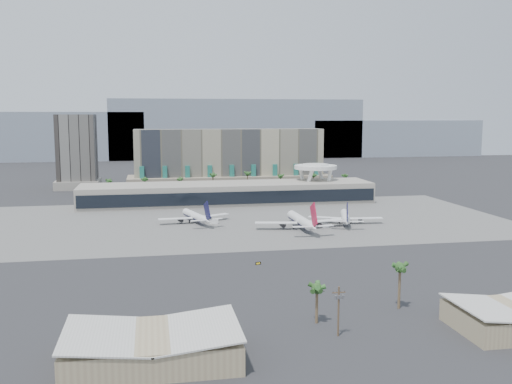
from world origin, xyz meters
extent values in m
plane|color=#232326|center=(0.00, 0.00, 0.00)|extent=(900.00, 900.00, 0.00)
cube|color=#5B5B59|center=(0.00, 55.00, 0.03)|extent=(260.00, 130.00, 0.06)
cube|color=gray|center=(-180.00, 470.00, 27.50)|extent=(260.00, 60.00, 55.00)
cube|color=gray|center=(60.00, 470.00, 35.00)|extent=(300.00, 60.00, 70.00)
cube|color=gray|center=(260.00, 470.00, 22.50)|extent=(220.00, 60.00, 45.00)
cube|color=tan|center=(10.00, 175.00, 21.00)|extent=(130.00, 22.00, 42.00)
cube|color=tan|center=(10.00, 173.00, 5.00)|extent=(140.00, 30.00, 10.00)
cube|color=#206F62|center=(-50.00, 163.00, 9.00)|extent=(3.00, 2.00, 18.00)
cube|color=#206F62|center=(-35.00, 163.00, 9.00)|extent=(3.00, 2.00, 18.00)
cube|color=#206F62|center=(-20.00, 163.00, 9.00)|extent=(3.00, 2.00, 18.00)
cube|color=#206F62|center=(-5.00, 163.00, 9.00)|extent=(3.00, 2.00, 18.00)
cube|color=#206F62|center=(10.00, 163.00, 9.00)|extent=(3.00, 2.00, 18.00)
cube|color=#206F62|center=(25.00, 163.00, 9.00)|extent=(3.00, 2.00, 18.00)
cube|color=#206F62|center=(40.00, 163.00, 9.00)|extent=(3.00, 2.00, 18.00)
cube|color=#206F62|center=(55.00, 163.00, 9.00)|extent=(3.00, 2.00, 18.00)
cube|color=#206F62|center=(70.00, 163.00, 9.00)|extent=(3.00, 2.00, 18.00)
cube|color=black|center=(-95.00, 200.00, 26.00)|extent=(26.00, 26.00, 52.00)
cube|color=#B0A99A|center=(-95.00, 200.00, 3.00)|extent=(30.00, 30.00, 6.00)
cube|color=#B0A99A|center=(0.00, 110.00, 6.00)|extent=(170.00, 32.00, 12.00)
cube|color=black|center=(0.00, 93.80, 5.50)|extent=(168.00, 0.60, 7.00)
cube|color=black|center=(0.00, 110.00, 13.25)|extent=(170.00, 12.00, 2.50)
cylinder|color=white|center=(61.36, 122.36, 11.00)|extent=(6.98, 6.99, 21.89)
cylinder|color=white|center=(48.64, 122.36, 11.00)|extent=(6.98, 6.99, 21.89)
cylinder|color=white|center=(48.64, 109.64, 11.00)|extent=(6.98, 6.99, 21.89)
cylinder|color=white|center=(61.36, 109.64, 11.00)|extent=(6.98, 6.99, 21.89)
cylinder|color=white|center=(55.00, 116.00, 20.00)|extent=(26.00, 26.00, 2.20)
cylinder|color=white|center=(55.00, 116.00, 21.30)|extent=(16.00, 16.00, 1.20)
cylinder|color=brown|center=(-70.00, 145.00, 6.00)|extent=(0.70, 0.70, 12.00)
sphere|color=#294F1F|center=(-70.00, 145.00, 11.70)|extent=(2.80, 2.80, 2.80)
cylinder|color=brown|center=(-48.00, 145.00, 6.00)|extent=(0.70, 0.70, 12.00)
sphere|color=#294F1F|center=(-48.00, 145.00, 11.70)|extent=(2.80, 2.80, 2.80)
cylinder|color=brown|center=(-26.00, 145.00, 6.00)|extent=(0.70, 0.70, 12.00)
sphere|color=#294F1F|center=(-26.00, 145.00, 11.70)|extent=(2.80, 2.80, 2.80)
cylinder|color=brown|center=(-5.00, 145.00, 6.00)|extent=(0.70, 0.70, 12.00)
sphere|color=#294F1F|center=(-5.00, 145.00, 11.70)|extent=(2.80, 2.80, 2.80)
cylinder|color=brown|center=(18.00, 145.00, 6.00)|extent=(0.70, 0.70, 12.00)
sphere|color=#294F1F|center=(18.00, 145.00, 11.70)|extent=(2.80, 2.80, 2.80)
cylinder|color=brown|center=(40.00, 145.00, 6.00)|extent=(0.70, 0.70, 12.00)
sphere|color=#294F1F|center=(40.00, 145.00, 11.70)|extent=(2.80, 2.80, 2.80)
cylinder|color=brown|center=(62.00, 145.00, 6.00)|extent=(0.70, 0.70, 12.00)
sphere|color=#294F1F|center=(62.00, 145.00, 11.70)|extent=(2.80, 2.80, 2.80)
cylinder|color=brown|center=(85.00, 145.00, 6.00)|extent=(0.70, 0.70, 12.00)
sphere|color=#294F1F|center=(85.00, 145.00, 11.70)|extent=(2.80, 2.80, 2.80)
cube|color=tan|center=(-45.00, -102.00, 3.00)|extent=(36.00, 22.00, 6.00)
cube|color=silver|center=(-54.00, -102.00, 6.40)|extent=(18.65, 22.60, 2.30)
cube|color=silver|center=(-36.00, -102.00, 6.40)|extent=(18.65, 22.60, 2.30)
cube|color=silver|center=(34.50, -100.00, 5.90)|extent=(15.55, 20.60, 1.98)
cylinder|color=#4C3826|center=(-2.00, -96.00, 6.00)|extent=(0.44, 0.44, 12.00)
cube|color=#4C3826|center=(-2.00, -96.00, 10.60)|extent=(3.20, 0.22, 0.22)
cylinder|color=slate|center=(-2.90, -96.35, 9.60)|extent=(0.56, 0.56, 0.90)
cylinder|color=slate|center=(-2.00, -96.35, 9.60)|extent=(0.56, 0.56, 0.90)
cylinder|color=slate|center=(-1.10, -96.35, 9.60)|extent=(0.56, 0.56, 0.90)
cylinder|color=black|center=(-3.40, -96.00, 10.85)|extent=(0.12, 0.12, 0.30)
cylinder|color=black|center=(-0.60, -96.00, 10.85)|extent=(0.12, 0.12, 0.30)
cylinder|color=white|center=(-24.08, 54.31, 3.22)|extent=(10.06, 24.49, 3.58)
cylinder|color=#111037|center=(-24.08, 54.31, 3.09)|extent=(9.86, 24.00, 3.51)
cone|color=white|center=(-27.87, 67.79, 3.22)|extent=(4.54, 4.85, 3.58)
cone|color=white|center=(-19.81, 39.10, 3.49)|extent=(5.63, 8.73, 3.58)
cube|color=white|center=(-33.32, 50.78, 2.69)|extent=(16.32, 4.62, 0.31)
cube|color=white|center=(-14.35, 56.11, 2.69)|extent=(15.94, 10.67, 0.31)
cylinder|color=black|center=(-30.86, 51.94, 1.79)|extent=(2.87, 3.98, 1.97)
cylinder|color=black|center=(-17.06, 55.82, 1.79)|extent=(2.87, 3.98, 1.97)
cube|color=#111037|center=(-19.44, 37.80, 8.15)|extent=(2.63, 7.95, 9.43)
cube|color=white|center=(-23.44, 37.14, 3.94)|extent=(7.36, 2.91, 0.22)
cube|color=white|center=(-15.68, 39.33, 3.94)|extent=(7.35, 4.68, 0.22)
cylinder|color=black|center=(-26.66, 63.48, 0.72)|extent=(0.45, 0.45, 1.43)
cylinder|color=black|center=(-26.60, 52.67, 0.72)|extent=(0.63, 0.63, 1.43)
cylinder|color=black|center=(-21.08, 54.22, 0.72)|extent=(0.63, 0.63, 1.43)
cylinder|color=white|center=(22.58, 30.75, 3.80)|extent=(5.05, 28.87, 4.22)
cylinder|color=#111037|center=(22.58, 30.75, 3.64)|extent=(4.94, 28.30, 4.13)
cone|color=white|center=(22.11, 47.23, 3.80)|extent=(4.35, 4.86, 4.22)
cone|color=white|center=(23.12, 12.16, 4.11)|extent=(4.49, 9.61, 4.22)
cube|color=white|center=(11.02, 29.36, 3.16)|extent=(19.43, 7.56, 0.37)
cube|color=white|center=(34.21, 30.03, 3.16)|extent=(19.44, 8.58, 0.37)
cylinder|color=black|center=(14.17, 29.98, 2.11)|extent=(2.44, 4.28, 2.32)
cylinder|color=black|center=(31.03, 30.46, 2.11)|extent=(2.44, 4.28, 2.32)
cube|color=#A11231|center=(23.16, 10.57, 9.60)|extent=(0.80, 9.59, 11.10)
cube|color=white|center=(18.41, 10.96, 4.64)|extent=(8.64, 3.24, 0.26)
cube|color=white|center=(27.89, 11.24, 4.64)|extent=(8.70, 3.70, 0.26)
cylinder|color=black|center=(22.26, 41.96, 0.84)|extent=(0.53, 0.53, 1.69)
cylinder|color=black|center=(19.24, 29.60, 0.84)|extent=(0.74, 0.74, 1.69)
cylinder|color=black|center=(25.99, 29.79, 0.84)|extent=(0.74, 0.74, 1.69)
cylinder|color=white|center=(47.28, 38.95, 3.19)|extent=(10.39, 24.18, 3.55)
cylinder|color=#111037|center=(47.28, 38.95, 3.06)|extent=(10.18, 23.70, 3.48)
cone|color=white|center=(51.29, 52.22, 3.19)|extent=(4.55, 4.84, 3.55)
cone|color=white|center=(42.76, 23.97, 3.46)|extent=(5.70, 8.66, 3.55)
cube|color=white|center=(37.69, 40.92, 2.66)|extent=(15.69, 10.80, 0.31)
cube|color=white|center=(56.36, 35.28, 2.66)|extent=(16.20, 4.87, 0.31)
cylinder|color=black|center=(40.37, 40.57, 1.77)|extent=(2.89, 3.96, 1.95)
cylinder|color=black|center=(53.95, 36.47, 1.77)|extent=(2.89, 3.96, 1.95)
cube|color=#111037|center=(42.38, 22.70, 8.07)|extent=(2.75, 7.84, 9.34)
cube|color=white|center=(38.69, 24.28, 3.90)|extent=(7.26, 4.75, 0.22)
cube|color=white|center=(46.32, 21.97, 3.90)|extent=(7.31, 3.01, 0.22)
cylinder|color=black|center=(50.01, 47.98, 0.71)|extent=(0.44, 0.44, 1.42)
cylinder|color=black|center=(44.31, 38.92, 0.71)|extent=(0.62, 0.62, 1.42)
cylinder|color=black|center=(49.74, 37.28, 0.71)|extent=(0.62, 0.62, 1.42)
cube|color=white|center=(-15.13, 49.14, 1.01)|extent=(4.30, 2.37, 2.03)
cube|color=white|center=(34.22, 29.69, 0.90)|extent=(3.90, 2.85, 1.80)
cube|color=black|center=(-8.41, -29.09, 0.47)|extent=(2.06, 0.86, 0.94)
cube|color=yellow|center=(-8.41, -29.26, 0.47)|extent=(1.46, 0.48, 0.56)
cylinder|color=black|center=(-9.16, -29.09, 0.28)|extent=(0.11, 0.11, 0.56)
cylinder|color=black|center=(-7.66, -29.09, 0.28)|extent=(0.11, 0.11, 0.56)
cylinder|color=brown|center=(-4.56, -86.94, 4.63)|extent=(0.70, 0.70, 9.27)
sphere|color=#294F1F|center=(-4.56, -86.94, 8.97)|extent=(2.80, 2.80, 2.80)
cylinder|color=brown|center=(20.31, -80.56, 5.81)|extent=(0.70, 0.70, 11.62)
sphere|color=#294F1F|center=(20.31, -80.56, 11.32)|extent=(2.80, 2.80, 2.80)
camera|label=1|loc=(-44.60, -218.70, 51.69)|focal=40.00mm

